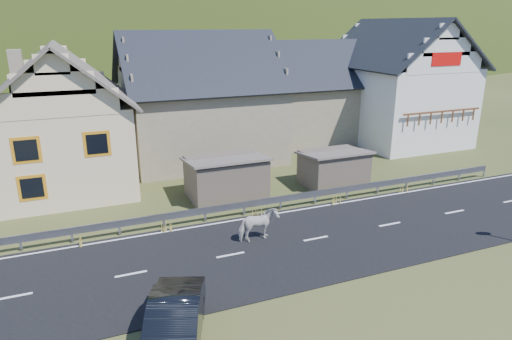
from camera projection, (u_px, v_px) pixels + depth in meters
name	position (u px, v px, depth m)	size (l,w,h in m)	color
ground	(316.00, 239.00, 20.22)	(160.00, 160.00, 0.00)	#313D1A
road	(316.00, 239.00, 20.21)	(60.00, 7.00, 0.04)	black
lane_markings	(316.00, 238.00, 20.20)	(60.00, 6.60, 0.01)	silver
guardrail	(281.00, 199.00, 23.29)	(28.10, 0.09, 0.75)	#93969B
shed_left	(226.00, 178.00, 24.90)	(4.30, 3.30, 2.40)	brown
shed_right	(333.00, 169.00, 26.82)	(3.80, 2.90, 2.20)	brown
house_cream	(60.00, 112.00, 25.88)	(7.80, 9.80, 8.30)	beige
house_stone_a	(200.00, 92.00, 31.68)	(10.80, 9.80, 8.90)	gray
house_stone_b	(312.00, 87.00, 37.15)	(9.80, 8.80, 8.10)	gray
house_white	(397.00, 77.00, 36.40)	(8.80, 10.80, 9.70)	silver
mountain	(109.00, 99.00, 186.90)	(440.00, 280.00, 260.00)	#273813
horse	(258.00, 225.00, 19.85)	(1.72, 0.78, 1.45)	beige
car	(174.00, 325.00, 13.33)	(1.53, 4.40, 1.45)	black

